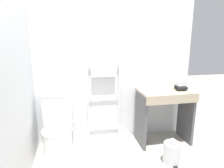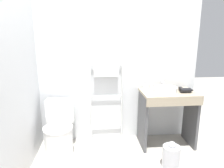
{
  "view_description": "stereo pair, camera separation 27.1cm",
  "coord_description": "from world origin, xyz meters",
  "px_view_note": "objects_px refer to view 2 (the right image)",
  "views": [
    {
      "loc": [
        -0.61,
        -1.7,
        1.67
      ],
      "look_at": [
        -0.1,
        0.89,
        1.04
      ],
      "focal_mm": 32.0,
      "sensor_mm": 36.0,
      "label": 1
    },
    {
      "loc": [
        -0.34,
        -1.74,
        1.67
      ],
      "look_at": [
        -0.1,
        0.89,
        1.04
      ],
      "focal_mm": 32.0,
      "sensor_mm": 36.0,
      "label": 2
    }
  ],
  "objects_px": {
    "trash_bin": "(171,156)",
    "cup_near_wall": "(146,87)",
    "hair_dryer": "(186,90)",
    "cup_near_edge": "(152,87)",
    "sink_basin": "(166,89)",
    "toilet": "(59,132)",
    "towel_radiator": "(106,84)"
  },
  "relations": [
    {
      "from": "towel_radiator",
      "to": "trash_bin",
      "type": "distance_m",
      "value": 1.38
    },
    {
      "from": "towel_radiator",
      "to": "hair_dryer",
      "type": "height_order",
      "value": "towel_radiator"
    },
    {
      "from": "sink_basin",
      "to": "hair_dryer",
      "type": "xyz_separation_m",
      "value": [
        0.28,
        -0.06,
        -0.0
      ]
    },
    {
      "from": "hair_dryer",
      "to": "trash_bin",
      "type": "height_order",
      "value": "hair_dryer"
    },
    {
      "from": "trash_bin",
      "to": "cup_near_wall",
      "type": "bearing_deg",
      "value": 104.1
    },
    {
      "from": "toilet",
      "to": "towel_radiator",
      "type": "relative_size",
      "value": 0.59
    },
    {
      "from": "toilet",
      "to": "hair_dryer",
      "type": "distance_m",
      "value": 1.95
    },
    {
      "from": "sink_basin",
      "to": "trash_bin",
      "type": "xyz_separation_m",
      "value": [
        -0.08,
        -0.54,
        -0.75
      ]
    },
    {
      "from": "sink_basin",
      "to": "trash_bin",
      "type": "distance_m",
      "value": 0.93
    },
    {
      "from": "cup_near_wall",
      "to": "hair_dryer",
      "type": "distance_m",
      "value": 0.59
    },
    {
      "from": "sink_basin",
      "to": "cup_near_wall",
      "type": "height_order",
      "value": "cup_near_wall"
    },
    {
      "from": "towel_radiator",
      "to": "trash_bin",
      "type": "height_order",
      "value": "towel_radiator"
    },
    {
      "from": "toilet",
      "to": "towel_radiator",
      "type": "xyz_separation_m",
      "value": [
        0.71,
        0.31,
        0.63
      ]
    },
    {
      "from": "toilet",
      "to": "trash_bin",
      "type": "height_order",
      "value": "toilet"
    },
    {
      "from": "toilet",
      "to": "towel_radiator",
      "type": "distance_m",
      "value": 1.0
    },
    {
      "from": "sink_basin",
      "to": "cup_near_edge",
      "type": "bearing_deg",
      "value": 137.71
    },
    {
      "from": "cup_near_edge",
      "to": "trash_bin",
      "type": "distance_m",
      "value": 1.03
    },
    {
      "from": "towel_radiator",
      "to": "cup_near_wall",
      "type": "height_order",
      "value": "towel_radiator"
    },
    {
      "from": "toilet",
      "to": "trash_bin",
      "type": "distance_m",
      "value": 1.59
    },
    {
      "from": "hair_dryer",
      "to": "trash_bin",
      "type": "xyz_separation_m",
      "value": [
        -0.36,
        -0.49,
        -0.75
      ]
    },
    {
      "from": "cup_near_edge",
      "to": "sink_basin",
      "type": "bearing_deg",
      "value": -42.29
    },
    {
      "from": "toilet",
      "to": "cup_near_edge",
      "type": "height_order",
      "value": "cup_near_edge"
    },
    {
      "from": "cup_near_edge",
      "to": "trash_bin",
      "type": "height_order",
      "value": "cup_near_edge"
    },
    {
      "from": "toilet",
      "to": "sink_basin",
      "type": "bearing_deg",
      "value": 1.72
    },
    {
      "from": "cup_near_edge",
      "to": "hair_dryer",
      "type": "xyz_separation_m",
      "value": [
        0.45,
        -0.21,
        -0.01
      ]
    },
    {
      "from": "toilet",
      "to": "towel_radiator",
      "type": "bearing_deg",
      "value": 23.55
    },
    {
      "from": "sink_basin",
      "to": "trash_bin",
      "type": "bearing_deg",
      "value": -97.94
    },
    {
      "from": "towel_radiator",
      "to": "sink_basin",
      "type": "relative_size",
      "value": 3.94
    },
    {
      "from": "toilet",
      "to": "sink_basin",
      "type": "relative_size",
      "value": 2.31
    },
    {
      "from": "towel_radiator",
      "to": "sink_basin",
      "type": "distance_m",
      "value": 0.9
    },
    {
      "from": "toilet",
      "to": "trash_bin",
      "type": "xyz_separation_m",
      "value": [
        1.5,
        -0.49,
        -0.16
      ]
    },
    {
      "from": "cup_near_wall",
      "to": "trash_bin",
      "type": "xyz_separation_m",
      "value": [
        0.18,
        -0.72,
        -0.75
      ]
    }
  ]
}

